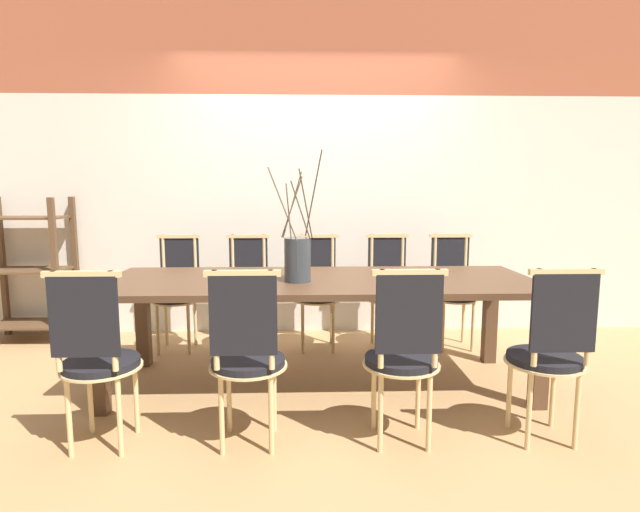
{
  "coord_description": "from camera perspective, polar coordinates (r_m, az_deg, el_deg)",
  "views": [
    {
      "loc": [
        -0.1,
        -3.22,
        1.31
      ],
      "look_at": [
        0.0,
        0.0,
        0.87
      ],
      "focal_mm": 28.0,
      "sensor_mm": 36.0,
      "label": 1
    }
  ],
  "objects": [
    {
      "name": "chair_far_left",
      "position": [
        4.15,
        -8.28,
        -3.66
      ],
      "size": [
        0.4,
        0.4,
        0.93
      ],
      "rotation": [
        0.0,
        0.0,
        3.14
      ],
      "color": "black",
      "rests_on": "ground_plane"
    },
    {
      "name": "chair_far_center",
      "position": [
        4.12,
        -0.31,
        -3.65
      ],
      "size": [
        0.4,
        0.4,
        0.93
      ],
      "rotation": [
        0.0,
        0.0,
        3.14
      ],
      "color": "black",
      "rests_on": "ground_plane"
    },
    {
      "name": "chair_near_left",
      "position": [
        2.56,
        -8.35,
        -10.87
      ],
      "size": [
        0.4,
        0.4,
        0.93
      ],
      "color": "black",
      "rests_on": "ground_plane"
    },
    {
      "name": "chair_far_right",
      "position": [
        4.18,
        7.85,
        -3.57
      ],
      "size": [
        0.4,
        0.4,
        0.93
      ],
      "rotation": [
        0.0,
        0.0,
        3.14
      ],
      "color": "black",
      "rests_on": "ground_plane"
    },
    {
      "name": "chair_near_center",
      "position": [
        2.59,
        9.51,
        -10.66
      ],
      "size": [
        0.4,
        0.4,
        0.93
      ],
      "color": "black",
      "rests_on": "ground_plane"
    },
    {
      "name": "chair_near_leftend",
      "position": [
        2.74,
        -24.16,
        -10.19
      ],
      "size": [
        0.4,
        0.4,
        0.93
      ],
      "color": "black",
      "rests_on": "ground_plane"
    },
    {
      "name": "chair_near_right",
      "position": [
        2.83,
        24.77,
        -9.68
      ],
      "size": [
        0.4,
        0.4,
        0.93
      ],
      "color": "black",
      "rests_on": "ground_plane"
    },
    {
      "name": "shelving_rack",
      "position": [
        4.94,
        -30.38,
        -1.45
      ],
      "size": [
        0.68,
        0.41,
        1.24
      ],
      "color": "#513823",
      "rests_on": "ground_plane"
    },
    {
      "name": "dining_table",
      "position": [
        3.29,
        -0.0,
        -3.95
      ],
      "size": [
        2.81,
        1.02,
        0.72
      ],
      "color": "#4C3321",
      "rests_on": "ground_plane"
    },
    {
      "name": "book_stack",
      "position": [
        3.18,
        -8.6,
        -2.52
      ],
      "size": [
        0.23,
        0.22,
        0.05
      ],
      "color": "beige",
      "rests_on": "dining_table"
    },
    {
      "name": "ground_plane",
      "position": [
        3.48,
        -0.0,
        -14.41
      ],
      "size": [
        16.0,
        16.0,
        0.0
      ],
      "primitive_type": "plane",
      "color": "#A87F51"
    },
    {
      "name": "chair_far_rightend",
      "position": [
        4.3,
        14.95,
        -3.44
      ],
      "size": [
        0.4,
        0.4,
        0.93
      ],
      "rotation": [
        0.0,
        0.0,
        3.14
      ],
      "color": "black",
      "rests_on": "ground_plane"
    },
    {
      "name": "vase_centerpiece",
      "position": [
        3.16,
        -2.59,
        -0.28
      ],
      "size": [
        0.34,
        0.34,
        0.82
      ],
      "color": "#33383D",
      "rests_on": "dining_table"
    },
    {
      "name": "chair_far_leftend",
      "position": [
        4.25,
        -16.0,
        -3.61
      ],
      "size": [
        0.4,
        0.4,
        0.93
      ],
      "rotation": [
        0.0,
        0.0,
        3.14
      ],
      "color": "black",
      "rests_on": "ground_plane"
    },
    {
      "name": "wall_rear",
      "position": [
        4.57,
        -0.53,
        11.33
      ],
      "size": [
        12.0,
        0.06,
        3.2
      ],
      "color": "beige",
      "rests_on": "ground_plane"
    }
  ]
}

